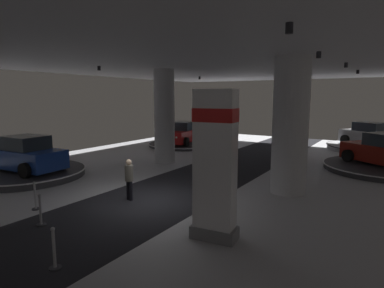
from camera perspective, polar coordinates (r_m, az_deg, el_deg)
ground at (r=12.57m, az=-7.62°, el=-10.00°), size 24.00×44.00×0.06m
ceiling_with_spotlights at (r=12.04m, az=-8.16°, el=16.07°), size 24.00×44.00×0.39m
column_right at (r=13.55m, az=17.01°, el=3.06°), size 1.42×1.42×5.50m
column_left at (r=19.11m, az=-4.92°, el=4.86°), size 1.21×1.21×5.50m
brand_sign_pylon at (r=8.73m, az=4.10°, el=-3.50°), size 1.33×0.79×4.13m
display_platform_deep_right at (r=27.35m, az=29.02°, el=-0.51°), size 6.08×6.08×0.33m
display_car_deep_right at (r=27.26m, az=29.11°, el=1.39°), size 4.54×3.67×1.71m
display_platform_far_right at (r=19.98m, az=30.75°, el=-3.62°), size 6.00×6.00×0.31m
display_platform_far_left at (r=25.77m, az=-1.74°, el=-0.05°), size 5.40×5.40×0.24m
display_car_far_left at (r=25.68m, az=-1.72°, el=1.88°), size 2.76×4.44×1.71m
display_platform_near_left at (r=17.91m, az=-27.36°, el=-4.59°), size 5.64×5.64×0.34m
display_car_near_left at (r=17.71m, az=-27.50°, el=-1.71°), size 4.33×2.45×1.71m
display_platform_deep_left at (r=29.53m, az=2.89°, el=1.14°), size 5.15×5.15×0.34m
display_car_deep_left at (r=29.40m, az=2.94°, el=2.90°), size 4.55×3.23×1.71m
visitor_walking_near at (r=18.13m, az=7.00°, el=-1.24°), size 0.32×0.32×1.59m
visitor_walking_far at (r=12.50m, az=-11.08°, el=-5.74°), size 0.32×0.32×1.59m
stanchion_a at (r=11.10m, az=-25.24°, el=-11.12°), size 0.28×0.28×1.01m
stanchion_b at (r=8.39m, az=-23.20°, el=-17.42°), size 0.28×0.28×1.01m
stanchion_c at (r=12.66m, az=-25.99°, el=-8.79°), size 0.28×0.28×1.01m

